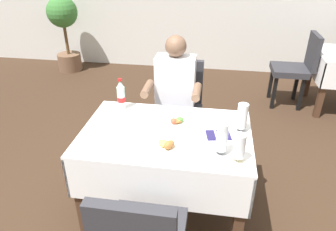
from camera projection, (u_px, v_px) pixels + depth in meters
name	position (u px, v px, depth m)	size (l,w,h in m)	color
ground_plane	(170.00, 226.00, 2.46)	(11.00, 11.00, 0.00)	#382619
main_dining_table	(166.00, 151.00, 2.35)	(1.23, 0.83, 0.75)	white
chair_far_diner_seat	(179.00, 106.00, 3.06)	(0.44, 0.50, 0.97)	#2D2D33
seated_diner_far	(174.00, 96.00, 2.90)	(0.50, 0.46, 1.26)	#282D42
plate_near_camera	(164.00, 145.00, 2.09)	(0.22, 0.22, 0.07)	white
plate_far_diner	(176.00, 121.00, 2.37)	(0.24, 0.24, 0.06)	white
beer_glass_left	(222.00, 139.00, 1.97)	(0.07, 0.07, 0.23)	white
beer_glass_middle	(242.00, 118.00, 2.22)	(0.07, 0.07, 0.22)	white
beer_glass_right	(239.00, 148.00, 1.91)	(0.07, 0.07, 0.20)	white
cola_bottle_primary	(121.00, 96.00, 2.53)	(0.07, 0.07, 0.27)	silver
napkin_cutlery_set	(218.00, 135.00, 2.22)	(0.19, 0.20, 0.01)	#231E4C
background_chair_left	(297.00, 66.00, 4.06)	(0.50, 0.44, 0.97)	#2D2D33
potted_plant_corner	(64.00, 26.00, 5.12)	(0.49, 0.49, 1.22)	brown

